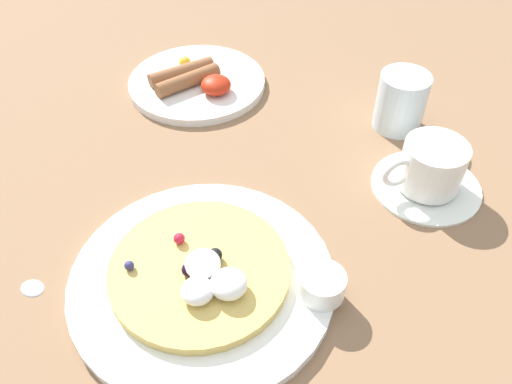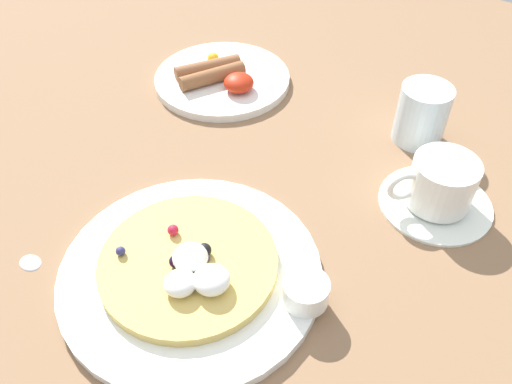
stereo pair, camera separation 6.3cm
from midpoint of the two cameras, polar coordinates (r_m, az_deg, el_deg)
name	(u,v)px [view 1 (the left image)]	position (r cm, az deg, el deg)	size (l,w,h in cm)	color
ground_plane	(199,203)	(70.86, -8.64, -1.32)	(177.63, 157.90, 3.00)	#866346
pancake_plate	(203,279)	(60.16, -8.79, -9.42)	(29.34, 29.34, 1.28)	white
pancake_with_berries	(201,271)	(58.89, -8.99, -8.54)	(19.97, 19.97, 3.61)	#D6B55B
syrup_ramekin	(322,285)	(56.64, 3.95, -10.07)	(4.94, 4.94, 2.80)	white
breakfast_plate	(197,83)	(89.37, -8.40, 11.46)	(22.15, 22.15, 1.28)	white
fried_breakfast	(193,77)	(87.77, -8.86, 12.07)	(14.39, 13.30, 2.81)	brown
coffee_saucer	(426,185)	(72.32, 15.45, 0.57)	(14.27, 14.27, 0.79)	white
coffee_cup	(431,165)	(69.85, 15.89, 2.68)	(9.32, 9.54, 6.27)	white
water_glass	(401,102)	(79.73, 13.12, 9.35)	(7.18, 7.18, 8.51)	silver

